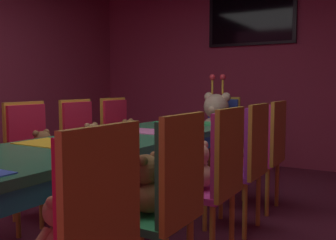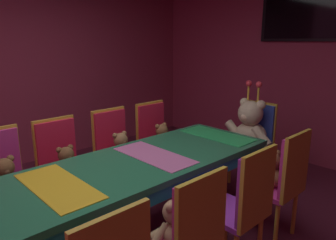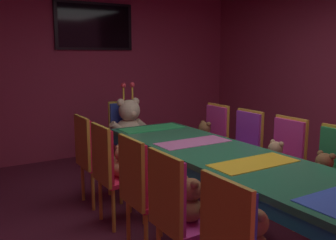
# 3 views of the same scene
# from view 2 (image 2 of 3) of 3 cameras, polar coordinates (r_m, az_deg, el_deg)

# --- Properties ---
(wall_back) EXTENTS (5.20, 0.12, 2.80)m
(wall_back) POSITION_cam_2_polar(r_m,az_deg,el_deg) (4.88, 23.05, 9.37)
(wall_back) COLOR #99334C
(wall_back) RESTS_ON ground_plane
(banquet_table) EXTENTS (0.90, 3.06, 0.75)m
(banquet_table) POSITION_cam_2_polar(r_m,az_deg,el_deg) (2.56, -9.93, -10.34)
(banquet_table) COLOR #26724C
(banquet_table) RESTS_ON ground_plane
(chair_left_1) EXTENTS (0.42, 0.41, 0.98)m
(chair_left_1) POSITION_cam_2_polar(r_m,az_deg,el_deg) (3.11, -27.74, -8.50)
(chair_left_1) COLOR #CC338C
(chair_left_1) RESTS_ON ground_plane
(teddy_left_1) EXTENTS (0.27, 0.34, 0.32)m
(teddy_left_1) POSITION_cam_2_polar(r_m,az_deg,el_deg) (2.98, -26.93, -9.37)
(teddy_left_1) COLOR brown
(teddy_left_1) RESTS_ON chair_left_1
(chair_left_2) EXTENTS (0.42, 0.41, 0.98)m
(chair_left_2) POSITION_cam_2_polar(r_m,az_deg,el_deg) (3.26, -18.71, -6.56)
(chair_left_2) COLOR red
(chair_left_2) RESTS_ON ground_plane
(teddy_left_2) EXTENTS (0.24, 0.32, 0.30)m
(teddy_left_2) POSITION_cam_2_polar(r_m,az_deg,el_deg) (3.14, -17.56, -7.46)
(teddy_left_2) COLOR brown
(teddy_left_2) RESTS_ON chair_left_2
(chair_left_3) EXTENTS (0.42, 0.41, 0.98)m
(chair_left_3) POSITION_cam_2_polar(r_m,az_deg,el_deg) (3.55, -9.68, -4.34)
(chair_left_3) COLOR red
(chair_left_3) RESTS_ON ground_plane
(teddy_left_3) EXTENTS (0.25, 0.32, 0.31)m
(teddy_left_3) POSITION_cam_2_polar(r_m,az_deg,el_deg) (3.44, -8.32, -5.02)
(teddy_left_3) COLOR #9E7247
(teddy_left_3) RESTS_ON chair_left_3
(chair_left_4) EXTENTS (0.42, 0.41, 0.98)m
(chair_left_4) POSITION_cam_2_polar(r_m,az_deg,el_deg) (3.87, -2.49, -2.61)
(chair_left_4) COLOR red
(chair_left_4) RESTS_ON ground_plane
(teddy_left_4) EXTENTS (0.25, 0.32, 0.30)m
(teddy_left_4) POSITION_cam_2_polar(r_m,az_deg,el_deg) (3.77, -1.03, -3.20)
(teddy_left_4) COLOR olive
(teddy_left_4) RESTS_ON chair_left_4
(chair_right_2) EXTENTS (0.42, 0.41, 0.98)m
(chair_right_2) POSITION_cam_2_polar(r_m,az_deg,el_deg) (2.00, 4.15, -19.49)
(chair_right_2) COLOR #CC338C
(chair_right_2) RESTS_ON ground_plane
(teddy_right_2) EXTENTS (0.25, 0.32, 0.30)m
(teddy_right_2) POSITION_cam_2_polar(r_m,az_deg,el_deg) (2.09, 1.06, -18.12)
(teddy_right_2) COLOR tan
(teddy_right_2) RESTS_ON chair_right_2
(chair_right_3) EXTENTS (0.42, 0.41, 0.98)m
(chair_right_3) POSITION_cam_2_polar(r_m,az_deg,el_deg) (2.42, 13.89, -13.57)
(chair_right_3) COLOR purple
(chair_right_3) RESTS_ON ground_plane
(chair_right_4) EXTENTS (0.42, 0.41, 0.98)m
(chair_right_4) POSITION_cam_2_polar(r_m,az_deg,el_deg) (2.89, 20.23, -9.35)
(chair_right_4) COLOR #CC338C
(chair_right_4) RESTS_ON ground_plane
(teddy_right_4) EXTENTS (0.27, 0.34, 0.32)m
(teddy_right_4) POSITION_cam_2_polar(r_m,az_deg,el_deg) (2.95, 17.67, -8.65)
(teddy_right_4) COLOR brown
(teddy_right_4) RESTS_ON chair_right_4
(throne_chair) EXTENTS (0.41, 0.42, 0.98)m
(throne_chair) POSITION_cam_2_polar(r_m,az_deg,el_deg) (4.02, 15.42, -2.45)
(throne_chair) COLOR #2D47B2
(throne_chair) RESTS_ON ground_plane
(king_teddy_bear) EXTENTS (0.62, 0.48, 0.79)m
(king_teddy_bear) POSITION_cam_2_polar(r_m,az_deg,el_deg) (3.86, 14.26, -1.29)
(king_teddy_bear) COLOR beige
(king_teddy_bear) RESTS_ON throne_chair
(wall_tv) EXTENTS (1.25, 0.06, 0.72)m
(wall_tv) POSITION_cam_2_polar(r_m,az_deg,el_deg) (4.80, 23.35, 17.08)
(wall_tv) COLOR black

